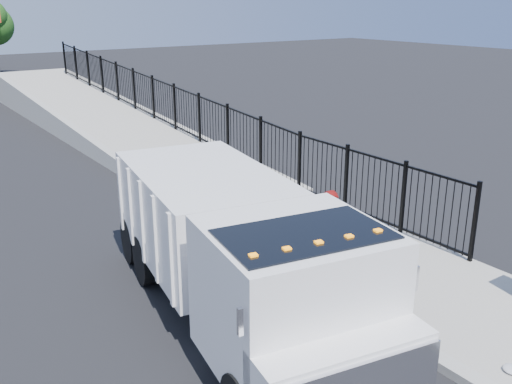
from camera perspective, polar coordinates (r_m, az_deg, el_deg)
ground at (r=12.43m, az=3.19°, el=-8.19°), size 120.00×120.00×0.00m
sidewalk at (r=12.39m, az=16.17°, el=-8.74°), size 3.55×12.00×0.12m
curb at (r=11.08m, az=9.71°, el=-11.53°), size 0.30×12.00×0.16m
ramp at (r=26.87m, az=-14.64°, el=5.95°), size 3.95×24.06×3.19m
iron_fence at (r=23.65m, az=-8.07°, el=6.94°), size 0.10×28.00×1.80m
truck at (r=9.93m, az=-1.73°, el=-5.73°), size 3.77×8.11×2.67m
worker at (r=12.17m, az=7.41°, el=-3.74°), size 0.46×0.67×1.76m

